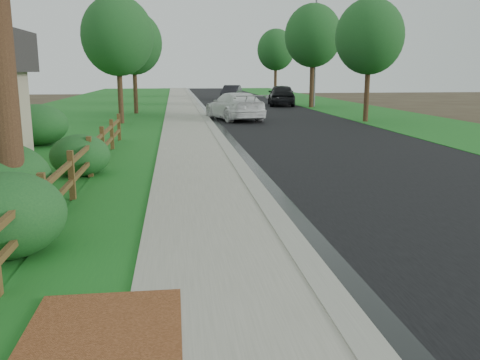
{
  "coord_description": "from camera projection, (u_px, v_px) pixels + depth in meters",
  "views": [
    {
      "loc": [
        -1.41,
        -5.63,
        2.71
      ],
      "look_at": [
        -0.23,
        3.54,
        0.73
      ],
      "focal_mm": 38.0,
      "sensor_mm": 36.0,
      "label": 1
    }
  ],
  "objects": [
    {
      "name": "ground",
      "position": [
        296.0,
        298.0,
        6.21
      ],
      "size": [
        120.0,
        120.0,
        0.0
      ],
      "primitive_type": "plane",
      "color": "#37291E"
    },
    {
      "name": "road",
      "position": [
        250.0,
        106.0,
        40.73
      ],
      "size": [
        8.0,
        90.0,
        0.02
      ],
      "primitive_type": "cube",
      "color": "black",
      "rests_on": "ground"
    },
    {
      "name": "curb",
      "position": [
        197.0,
        106.0,
        40.19
      ],
      "size": [
        0.4,
        90.0,
        0.12
      ],
      "primitive_type": "cube",
      "color": "gray",
      "rests_on": "ground"
    },
    {
      "name": "wet_gutter",
      "position": [
        202.0,
        106.0,
        40.24
      ],
      "size": [
        0.5,
        90.0,
        0.0
      ],
      "primitive_type": "cube",
      "color": "black",
      "rests_on": "road"
    },
    {
      "name": "sidewalk",
      "position": [
        181.0,
        106.0,
        40.03
      ],
      "size": [
        2.2,
        90.0,
        0.1
      ],
      "primitive_type": "cube",
      "color": "gray",
      "rests_on": "ground"
    },
    {
      "name": "grass_strip",
      "position": [
        157.0,
        107.0,
        39.8
      ],
      "size": [
        1.6,
        90.0,
        0.06
      ],
      "primitive_type": "cube",
      "color": "#1B5E1F",
      "rests_on": "ground"
    },
    {
      "name": "lawn_near",
      "position": [
        88.0,
        107.0,
        39.15
      ],
      "size": [
        9.0,
        90.0,
        0.04
      ],
      "primitive_type": "cube",
      "color": "#1B5E1F",
      "rests_on": "ground"
    },
    {
      "name": "verge_far",
      "position": [
        333.0,
        105.0,
        41.58
      ],
      "size": [
        6.0,
        90.0,
        0.04
      ],
      "primitive_type": "cube",
      "color": "#1B5E1F",
      "rests_on": "ground"
    },
    {
      "name": "brick_patch",
      "position": [
        100.0,
        349.0,
        4.95
      ],
      "size": [
        1.6,
        2.4,
        0.11
      ],
      "primitive_type": "cube",
      "color": "brown",
      "rests_on": "ground"
    },
    {
      "name": "ranch_fence",
      "position": [
        81.0,
        163.0,
        11.84
      ],
      "size": [
        0.12,
        16.92,
        1.1
      ],
      "color": "#453017",
      "rests_on": "ground"
    },
    {
      "name": "white_suv",
      "position": [
        235.0,
        106.0,
        28.89
      ],
      "size": [
        3.37,
        5.72,
        1.55
      ],
      "primitive_type": "imported",
      "rotation": [
        0.0,
        0.0,
        3.38
      ],
      "color": "white",
      "rests_on": "road"
    },
    {
      "name": "dark_car_mid",
      "position": [
        281.0,
        95.0,
        41.04
      ],
      "size": [
        2.71,
        5.25,
        1.71
      ],
      "primitive_type": "imported",
      "rotation": [
        0.0,
        0.0,
        3.0
      ],
      "color": "black",
      "rests_on": "road"
    },
    {
      "name": "dark_car_far",
      "position": [
        232.0,
        93.0,
        49.3
      ],
      "size": [
        2.58,
        4.54,
        1.42
      ],
      "primitive_type": "imported",
      "rotation": [
        0.0,
        0.0,
        -0.27
      ],
      "color": "black",
      "rests_on": "road"
    },
    {
      "name": "streetlight",
      "position": [
        314.0,
        38.0,
        38.71
      ],
      "size": [
        2.07,
        0.85,
        9.21
      ],
      "color": "slate",
      "rests_on": "ground"
    },
    {
      "name": "boulder",
      "position": [
        21.0,
        181.0,
        11.11
      ],
      "size": [
        1.32,
        1.18,
        0.72
      ],
      "primitive_type": "ellipsoid",
      "rotation": [
        0.0,
        0.0,
        -0.41
      ],
      "color": "brown",
      "rests_on": "ground"
    },
    {
      "name": "shrub_a",
      "position": [
        7.0,
        215.0,
        7.48
      ],
      "size": [
        2.18,
        2.18,
        1.27
      ],
      "primitive_type": "ellipsoid",
      "rotation": [
        0.0,
        0.0,
        -0.35
      ],
      "color": "#1A491F",
      "rests_on": "ground"
    },
    {
      "name": "shrub_c",
      "position": [
        80.0,
        156.0,
        13.3
      ],
      "size": [
        2.04,
        2.04,
        1.12
      ],
      "primitive_type": "ellipsoid",
      "rotation": [
        0.0,
        0.0,
        -0.42
      ],
      "color": "#1A491F",
      "rests_on": "ground"
    },
    {
      "name": "shrub_d",
      "position": [
        37.0,
        125.0,
        18.81
      ],
      "size": [
        2.77,
        2.77,
        1.55
      ],
      "primitive_type": "ellipsoid",
      "rotation": [
        0.0,
        0.0,
        0.26
      ],
      "color": "#1A491F",
      "rests_on": "ground"
    },
    {
      "name": "tree_near_left",
      "position": [
        118.0,
        36.0,
        25.94
      ],
      "size": [
        3.69,
        3.69,
        6.53
      ],
      "color": "#341E15",
      "rests_on": "ground"
    },
    {
      "name": "tree_near_right",
      "position": [
        370.0,
        37.0,
        26.98
      ],
      "size": [
        3.64,
        3.64,
        6.55
      ],
      "color": "#341E15",
      "rests_on": "ground"
    },
    {
      "name": "tree_mid_left",
      "position": [
        133.0,
        43.0,
        32.35
      ],
      "size": [
        3.64,
        3.64,
        6.51
      ],
      "color": "#341E15",
      "rests_on": "ground"
    },
    {
      "name": "tree_mid_right",
      "position": [
        313.0,
        36.0,
        37.83
      ],
      "size": [
        4.24,
        4.24,
        7.68
      ],
      "color": "#341E15",
      "rests_on": "ground"
    },
    {
      "name": "tree_far_right",
      "position": [
        276.0,
        50.0,
        51.64
      ],
      "size": [
        3.79,
        3.79,
        7.0
      ],
      "color": "#341E15",
      "rests_on": "ground"
    }
  ]
}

